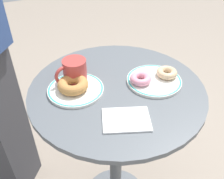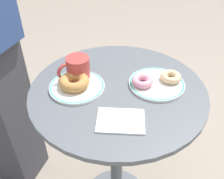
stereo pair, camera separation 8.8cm
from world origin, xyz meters
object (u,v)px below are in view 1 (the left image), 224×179
object	(u,v)px
plate_left	(76,89)
coffee_mug	(74,71)
donut_glazed	(167,73)
donut_pink_frosted	(141,79)
plate_right	(154,80)
paper_napkin	(126,120)
donut_old_fashioned	(73,85)
cafe_table	(116,133)

from	to	relation	value
plate_left	coffee_mug	distance (m)	0.07
donut_glazed	donut_pink_frosted	bearing A→B (deg)	176.81
plate_right	donut_glazed	size ratio (longest dim) A/B	2.62
paper_napkin	coffee_mug	size ratio (longest dim) A/B	1.18
donut_glazed	donut_pink_frosted	world-z (taller)	same
donut_glazed	coffee_mug	bearing A→B (deg)	159.14
donut_pink_frosted	plate_left	bearing A→B (deg)	165.20
donut_old_fashioned	coffee_mug	xyz separation A→B (m)	(0.02, 0.06, 0.01)
donut_old_fashioned	coffee_mug	world-z (taller)	coffee_mug
donut_pink_frosted	paper_napkin	xyz separation A→B (m)	(-0.13, -0.15, -0.02)
paper_napkin	coffee_mug	distance (m)	0.28
donut_old_fashioned	donut_pink_frosted	xyz separation A→B (m)	(0.24, -0.06, -0.01)
donut_pink_frosted	coffee_mug	bearing A→B (deg)	151.29
donut_old_fashioned	donut_glazed	world-z (taller)	donut_old_fashioned
cafe_table	plate_right	size ratio (longest dim) A/B	3.75
cafe_table	plate_right	world-z (taller)	plate_right
coffee_mug	donut_glazed	bearing A→B (deg)	-20.86
plate_left	donut_glazed	distance (m)	0.34
donut_old_fashioned	paper_napkin	size ratio (longest dim) A/B	0.73
plate_right	coffee_mug	distance (m)	0.30
plate_right	coffee_mug	bearing A→B (deg)	155.02
paper_napkin	donut_pink_frosted	bearing A→B (deg)	48.22
plate_left	coffee_mug	bearing A→B (deg)	74.88
donut_old_fashioned	paper_napkin	distance (m)	0.23
donut_pink_frosted	coffee_mug	world-z (taller)	coffee_mug
plate_left	donut_old_fashioned	xyz separation A→B (m)	(-0.01, -0.00, 0.02)
plate_right	donut_glazed	xyz separation A→B (m)	(0.05, 0.00, 0.02)
plate_left	coffee_mug	xyz separation A→B (m)	(0.02, 0.06, 0.04)
donut_glazed	coffee_mug	distance (m)	0.34
plate_right	donut_pink_frosted	bearing A→B (deg)	171.80
donut_glazed	paper_napkin	world-z (taller)	donut_glazed
plate_left	paper_napkin	xyz separation A→B (m)	(0.10, -0.21, -0.00)
plate_left	donut_old_fashioned	world-z (taller)	donut_old_fashioned
cafe_table	donut_pink_frosted	size ratio (longest dim) A/B	9.82
cafe_table	donut_glazed	size ratio (longest dim) A/B	9.82
plate_left	paper_napkin	size ratio (longest dim) A/B	1.35
cafe_table	plate_left	bearing A→B (deg)	162.65
cafe_table	coffee_mug	size ratio (longest dim) A/B	6.09
donut_old_fashioned	paper_napkin	bearing A→B (deg)	-62.90
donut_glazed	coffee_mug	world-z (taller)	coffee_mug
donut_glazed	paper_napkin	xyz separation A→B (m)	(-0.24, -0.14, -0.02)
plate_left	donut_old_fashioned	distance (m)	0.02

